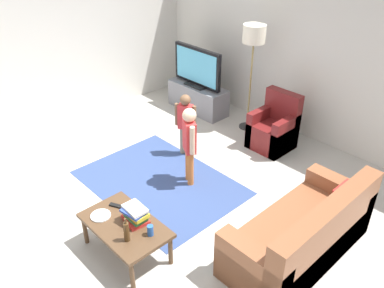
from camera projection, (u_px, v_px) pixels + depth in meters
name	position (u px, v px, depth m)	size (l,w,h in m)	color
ground	(159.00, 203.00, 5.22)	(7.80, 7.80, 0.00)	#B2ADA3
wall_back	(303.00, 53.00, 6.29)	(6.00, 0.12, 2.70)	silver
wall_left	(37.00, 50.00, 6.40)	(0.12, 6.00, 2.70)	silver
area_rug	(160.00, 182.00, 5.60)	(2.20, 1.60, 0.01)	#33477A
tv_stand	(198.00, 98.00, 7.48)	(1.20, 0.44, 0.50)	slate
tv	(197.00, 67.00, 7.15)	(1.10, 0.28, 0.71)	black
couch	(305.00, 237.00, 4.27)	(0.80, 1.80, 0.86)	brown
armchair	(275.00, 130.00, 6.31)	(0.60, 0.60, 0.90)	maroon
floor_lamp	(254.00, 40.00, 6.22)	(0.36, 0.36, 1.78)	#262626
child_near_tv	(185.00, 119.00, 5.96)	(0.30, 0.20, 1.00)	gray
child_center	(189.00, 140.00, 5.27)	(0.34, 0.24, 1.13)	orange
coffee_table	(125.00, 227.00, 4.28)	(1.00, 0.60, 0.42)	#513823
book_stack	(136.00, 214.00, 4.25)	(0.30, 0.26, 0.20)	red
bottle	(126.00, 231.00, 3.99)	(0.06, 0.06, 0.29)	#4C3319
tv_remote	(117.00, 206.00, 4.50)	(0.17, 0.05, 0.02)	black
soda_can	(150.00, 230.00, 4.09)	(0.07, 0.07, 0.12)	#2659B2
plate	(101.00, 216.00, 4.36)	(0.22, 0.22, 0.02)	white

